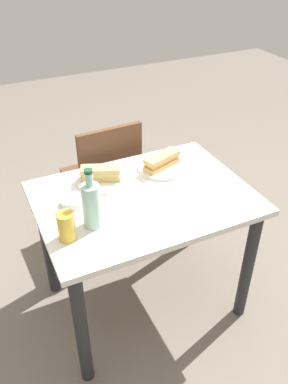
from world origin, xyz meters
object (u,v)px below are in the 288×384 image
Objects in this scene: plate_far at (101,180)px; knife_far at (99,173)px; knife_near at (153,163)px; water_bottle at (91,205)px; baguette_sandwich_far at (101,173)px; dining_table at (144,217)px; olive_bowl at (72,202)px; chair_far at (105,178)px; plate_near at (162,168)px; baguette_sandwich_near at (162,161)px; beer_glass at (66,226)px.

plate_far is 1.40× the size of knife_far.
knife_near is 0.56m from water_bottle.
baguette_sandwich_far is 1.17× the size of knife_far.
water_bottle is at bearing -160.09° from dining_table.
knife_far is at bearing 42.22° from olive_bowl.
chair_far is 3.18× the size of water_bottle.
plate_near is at bearing 11.26° from olive_bowl.
water_bottle is (-0.16, -0.36, 0.09)m from knife_far.
baguette_sandwich_near is 1.72× the size of beer_glass.
knife_near is at bearing 120.45° from baguette_sandwich_near.
knife_far is (0.01, 0.05, 0.01)m from plate_far.
baguette_sandwich_far is at bearing 176.52° from plate_near.
baguette_sandwich_near is at bearing 30.85° from water_bottle.
baguette_sandwich_near is 1.06× the size of baguette_sandwich_far.
baguette_sandwich_far reaches higher than plate_near.
knife_near is 0.30m from plate_far.
water_bottle is (-0.15, -0.30, 0.10)m from plate_far.
water_bottle is at bearing -149.15° from baguette_sandwich_near.
baguette_sandwich_near is at bearing 11.26° from olive_bowl.
olive_bowl is (-0.19, -0.18, -0.00)m from knife_far.
plate_far is (-0.14, 0.20, 0.14)m from dining_table.
beer_glass is at bearing -120.55° from chair_far.
plate_far is at bearing -100.33° from knife_far.
knife_far is at bearing 117.26° from dining_table.
knife_far is (-0.13, 0.25, 0.15)m from dining_table.
water_bottle is 2.64× the size of olive_bowl.
baguette_sandwich_far is (-0.14, 0.20, 0.18)m from dining_table.
baguette_sandwich_near is 0.33m from baguette_sandwich_far.
beer_glass is (-0.59, -0.32, 0.01)m from baguette_sandwich_near.
beer_glass is (-0.59, -0.32, 0.06)m from plate_near.
plate_near reaches higher than dining_table.
plate_near is 2.35× the size of olive_bowl.
plate_far is 1.20× the size of baguette_sandwich_far.
plate_near is at bearing 43.95° from dining_table.
dining_table is at bearing -90.45° from chair_far.
beer_glass is at bearing -151.71° from plate_near.
knife_far is (-0.31, 0.07, 0.01)m from plate_near.
olive_bowl is (-0.48, -0.15, -0.00)m from knife_near.
dining_table is 5.71× the size of knife_far.
plate_far is (-0.32, 0.02, -0.04)m from baguette_sandwich_near.
baguette_sandwich_near is at bearing -3.48° from plate_far.
baguette_sandwich_far reaches higher than knife_near.
plate_near is 0.68m from beer_glass.
baguette_sandwich_far is 1.63× the size of beer_glass.
knife_far is 0.40m from water_bottle.
plate_far is at bearing 51.60° from beer_glass.
dining_table is 9.58× the size of olive_bowl.
plate_near is 0.52m from olive_bowl.
plate_far is (-0.32, 0.02, 0.00)m from plate_near.
baguette_sandwich_near is at bearing -59.55° from knife_near.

